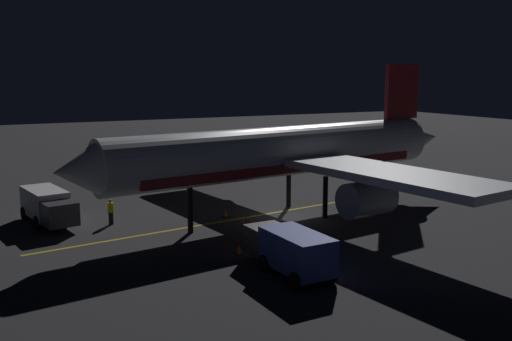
{
  "coord_description": "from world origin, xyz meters",
  "views": [
    {
      "loc": [
        -34.27,
        19.25,
        10.03
      ],
      "look_at": [
        0.0,
        2.0,
        3.5
      ],
      "focal_mm": 39.58,
      "sensor_mm": 36.0,
      "label": 1
    }
  ],
  "objects_px": {
    "airliner": "(288,154)",
    "traffic_cone_near_right": "(226,213)",
    "catering_truck": "(290,251)",
    "ground_crew_worker": "(111,212)",
    "traffic_cone_near_left": "(247,222)",
    "traffic_cone_under_wing": "(238,249)",
    "baggage_truck": "(48,206)"
  },
  "relations": [
    {
      "from": "catering_truck",
      "to": "ground_crew_worker",
      "type": "height_order",
      "value": "catering_truck"
    },
    {
      "from": "traffic_cone_near_left",
      "to": "traffic_cone_under_wing",
      "type": "height_order",
      "value": "same"
    },
    {
      "from": "airliner",
      "to": "baggage_truck",
      "type": "height_order",
      "value": "airliner"
    },
    {
      "from": "airliner",
      "to": "traffic_cone_near_right",
      "type": "height_order",
      "value": "airliner"
    },
    {
      "from": "airliner",
      "to": "traffic_cone_under_wing",
      "type": "distance_m",
      "value": 10.33
    },
    {
      "from": "catering_truck",
      "to": "baggage_truck",
      "type": "bearing_deg",
      "value": 31.75
    },
    {
      "from": "baggage_truck",
      "to": "traffic_cone_near_right",
      "type": "height_order",
      "value": "baggage_truck"
    },
    {
      "from": "baggage_truck",
      "to": "catering_truck",
      "type": "xyz_separation_m",
      "value": [
        -15.81,
        -9.79,
        -0.02
      ]
    },
    {
      "from": "airliner",
      "to": "traffic_cone_under_wing",
      "type": "height_order",
      "value": "airliner"
    },
    {
      "from": "traffic_cone_near_left",
      "to": "traffic_cone_near_right",
      "type": "relative_size",
      "value": 1.0
    },
    {
      "from": "ground_crew_worker",
      "to": "traffic_cone_under_wing",
      "type": "distance_m",
      "value": 10.91
    },
    {
      "from": "baggage_truck",
      "to": "traffic_cone_near_left",
      "type": "height_order",
      "value": "baggage_truck"
    },
    {
      "from": "traffic_cone_near_right",
      "to": "ground_crew_worker",
      "type": "bearing_deg",
      "value": 78.73
    },
    {
      "from": "airliner",
      "to": "catering_truck",
      "type": "height_order",
      "value": "airliner"
    },
    {
      "from": "ground_crew_worker",
      "to": "traffic_cone_near_right",
      "type": "xyz_separation_m",
      "value": [
        -1.55,
        -7.8,
        -0.64
      ]
    },
    {
      "from": "baggage_truck",
      "to": "traffic_cone_near_right",
      "type": "distance_m",
      "value": 12.15
    },
    {
      "from": "airliner",
      "to": "traffic_cone_near_right",
      "type": "xyz_separation_m",
      "value": [
        1.67,
        4.11,
        -4.26
      ]
    },
    {
      "from": "baggage_truck",
      "to": "ground_crew_worker",
      "type": "xyz_separation_m",
      "value": [
        -2.06,
        -3.76,
        -0.33
      ]
    },
    {
      "from": "ground_crew_worker",
      "to": "airliner",
      "type": "bearing_deg",
      "value": -105.17
    },
    {
      "from": "ground_crew_worker",
      "to": "traffic_cone_near_left",
      "type": "relative_size",
      "value": 3.16
    },
    {
      "from": "airliner",
      "to": "traffic_cone_near_right",
      "type": "relative_size",
      "value": 59.64
    },
    {
      "from": "ground_crew_worker",
      "to": "traffic_cone_near_right",
      "type": "height_order",
      "value": "ground_crew_worker"
    },
    {
      "from": "catering_truck",
      "to": "ground_crew_worker",
      "type": "relative_size",
      "value": 3.47
    },
    {
      "from": "airliner",
      "to": "ground_crew_worker",
      "type": "relative_size",
      "value": 18.85
    },
    {
      "from": "baggage_truck",
      "to": "ground_crew_worker",
      "type": "bearing_deg",
      "value": -118.71
    },
    {
      "from": "airliner",
      "to": "catering_truck",
      "type": "bearing_deg",
      "value": 150.77
    },
    {
      "from": "traffic_cone_near_right",
      "to": "traffic_cone_near_left",
      "type": "bearing_deg",
      "value": -173.7
    },
    {
      "from": "catering_truck",
      "to": "traffic_cone_near_right",
      "type": "relative_size",
      "value": 10.98
    },
    {
      "from": "baggage_truck",
      "to": "ground_crew_worker",
      "type": "height_order",
      "value": "baggage_truck"
    },
    {
      "from": "ground_crew_worker",
      "to": "baggage_truck",
      "type": "bearing_deg",
      "value": 61.29
    },
    {
      "from": "catering_truck",
      "to": "traffic_cone_near_right",
      "type": "height_order",
      "value": "catering_truck"
    },
    {
      "from": "catering_truck",
      "to": "traffic_cone_under_wing",
      "type": "bearing_deg",
      "value": 13.51
    }
  ]
}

